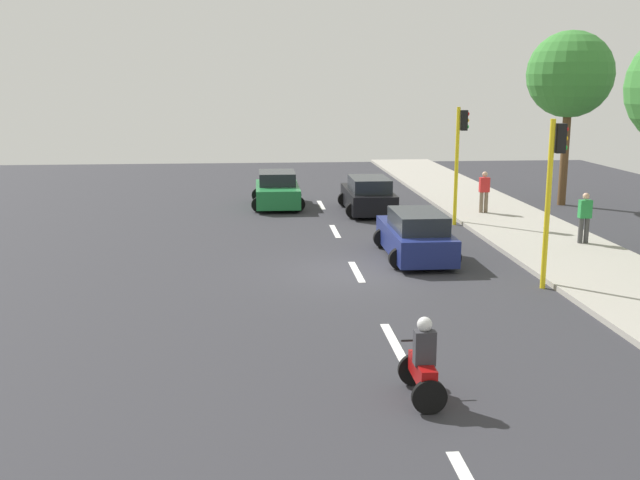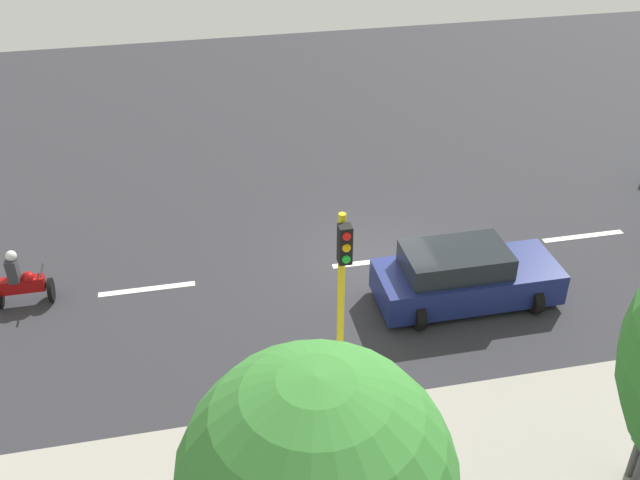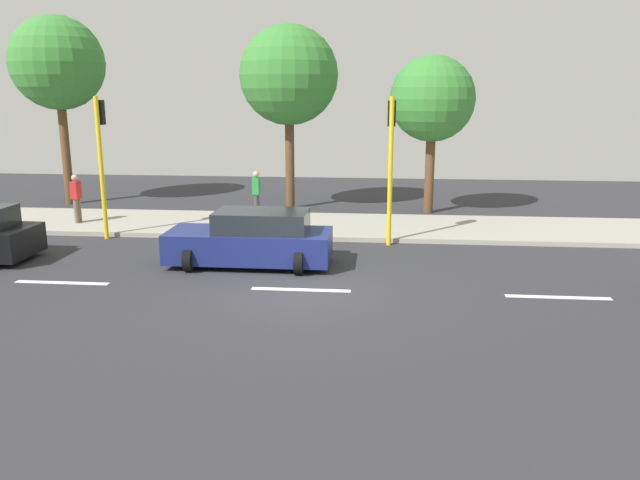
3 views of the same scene
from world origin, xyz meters
TOP-DOWN VIEW (x-y plane):
  - ground_plane at (0.00, 0.00)m, footprint 40.00×60.00m
  - sidewalk at (7.00, 0.00)m, footprint 4.00×60.00m
  - lane_stripe_north at (0.00, -6.00)m, footprint 0.20×2.40m
  - lane_stripe_mid at (0.00, 0.00)m, footprint 0.20×2.40m
  - lane_stripe_south at (0.00, 6.00)m, footprint 0.20×2.40m
  - car_dark_blue at (2.07, 1.59)m, footprint 2.16×4.43m
  - motorcycle at (-0.05, -8.91)m, footprint 0.60×1.30m
  - traffic_light_corner at (4.85, -2.14)m, footprint 0.49×0.24m

SIDE VIEW (x-z plane):
  - ground_plane at x=0.00m, z-range -0.10..0.00m
  - lane_stripe_north at x=0.00m, z-range 0.00..0.01m
  - lane_stripe_mid at x=0.00m, z-range 0.00..0.01m
  - lane_stripe_south at x=0.00m, z-range 0.00..0.01m
  - sidewalk at x=7.00m, z-range 0.00..0.15m
  - motorcycle at x=-0.05m, z-range -0.12..1.41m
  - car_dark_blue at x=2.07m, z-range -0.05..1.47m
  - traffic_light_corner at x=4.85m, z-range 0.68..5.18m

